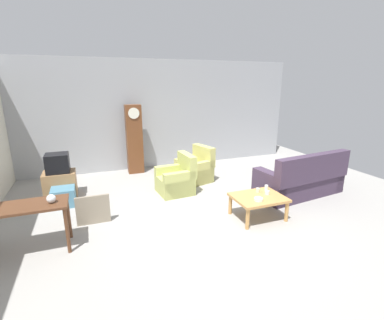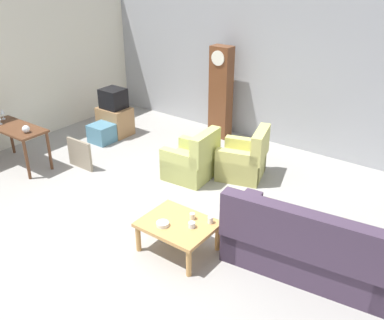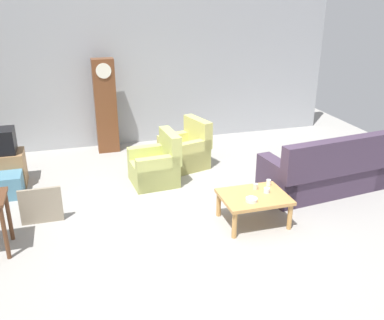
% 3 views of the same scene
% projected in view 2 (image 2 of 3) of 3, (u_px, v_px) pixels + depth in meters
% --- Properties ---
extents(ground_plane, '(10.40, 10.40, 0.00)m').
position_uv_depth(ground_plane, '(162.00, 214.00, 6.64)').
color(ground_plane, '#999691').
extents(garage_door_wall, '(8.40, 0.16, 3.20)m').
position_uv_depth(garage_door_wall, '(276.00, 66.00, 8.53)').
color(garage_door_wall, '#9EA0A5').
rests_on(garage_door_wall, ground_plane).
extents(pegboard_wall_left, '(0.12, 6.40, 2.88)m').
position_uv_depth(pegboard_wall_left, '(11.00, 75.00, 8.54)').
color(pegboard_wall_left, silver).
rests_on(pegboard_wall_left, ground_plane).
extents(couch_floral, '(2.19, 1.12, 1.04)m').
position_uv_depth(couch_floral, '(309.00, 248.00, 5.31)').
color(couch_floral, '#423347').
rests_on(couch_floral, ground_plane).
extents(armchair_olive_near, '(0.85, 0.82, 0.92)m').
position_uv_depth(armchair_olive_near, '(192.00, 162.00, 7.58)').
color(armchair_olive_near, '#B7BC66').
rests_on(armchair_olive_near, ground_plane).
extents(armchair_olive_far, '(0.97, 0.95, 0.92)m').
position_uv_depth(armchair_olive_far, '(244.00, 161.00, 7.63)').
color(armchair_olive_far, '#C6C269').
rests_on(armchair_olive_far, ground_plane).
extents(coffee_table_wood, '(0.96, 0.76, 0.44)m').
position_uv_depth(coffee_table_wood, '(178.00, 227.00, 5.69)').
color(coffee_table_wood, tan).
rests_on(coffee_table_wood, ground_plane).
extents(console_table_dark, '(1.30, 0.56, 0.78)m').
position_uv_depth(console_table_dark, '(16.00, 132.00, 7.87)').
color(console_table_dark, '#56331E').
rests_on(console_table_dark, ground_plane).
extents(grandfather_clock, '(0.44, 0.30, 1.95)m').
position_uv_depth(grandfather_clock, '(221.00, 93.00, 9.00)').
color(grandfather_clock, brown).
rests_on(grandfather_clock, ground_plane).
extents(tv_stand_cabinet, '(0.68, 0.52, 0.61)m').
position_uv_depth(tv_stand_cabinet, '(115.00, 121.00, 9.41)').
color(tv_stand_cabinet, '#997047').
rests_on(tv_stand_cabinet, ground_plane).
extents(tv_crt, '(0.48, 0.44, 0.42)m').
position_uv_depth(tv_crt, '(113.00, 98.00, 9.18)').
color(tv_crt, black).
rests_on(tv_crt, tv_stand_cabinet).
extents(framed_picture_leaning, '(0.60, 0.05, 0.55)m').
position_uv_depth(framed_picture_leaning, '(80.00, 154.00, 7.95)').
color(framed_picture_leaning, gray).
rests_on(framed_picture_leaning, ground_plane).
extents(storage_box_blue, '(0.47, 0.45, 0.39)m').
position_uv_depth(storage_box_blue, '(102.00, 133.00, 9.07)').
color(storage_box_blue, teal).
rests_on(storage_box_blue, ground_plane).
extents(glass_dome_cloche, '(0.13, 0.13, 0.13)m').
position_uv_depth(glass_dome_cloche, '(26.00, 129.00, 7.54)').
color(glass_dome_cloche, silver).
rests_on(glass_dome_cloche, console_table_dark).
extents(cup_white_porcelain, '(0.07, 0.07, 0.09)m').
position_uv_depth(cup_white_porcelain, '(210.00, 220.00, 5.64)').
color(cup_white_porcelain, white).
rests_on(cup_white_porcelain, coffee_table_wood).
extents(cup_blue_rimmed, '(0.09, 0.09, 0.07)m').
position_uv_depth(cup_blue_rimmed, '(192.00, 225.00, 5.55)').
color(cup_blue_rimmed, silver).
rests_on(cup_blue_rimmed, coffee_table_wood).
extents(cup_cream_tall, '(0.07, 0.07, 0.09)m').
position_uv_depth(cup_cream_tall, '(192.00, 216.00, 5.72)').
color(cup_cream_tall, beige).
rests_on(cup_cream_tall, coffee_table_wood).
extents(bowl_white_stacked, '(0.16, 0.16, 0.05)m').
position_uv_depth(bowl_white_stacked, '(163.00, 224.00, 5.59)').
color(bowl_white_stacked, white).
rests_on(bowl_white_stacked, coffee_table_wood).
extents(wine_glass_tall, '(0.07, 0.07, 0.21)m').
position_uv_depth(wine_glass_tall, '(3.00, 113.00, 8.10)').
color(wine_glass_tall, silver).
rests_on(wine_glass_tall, console_table_dark).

